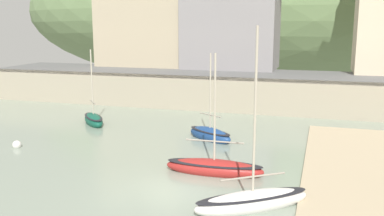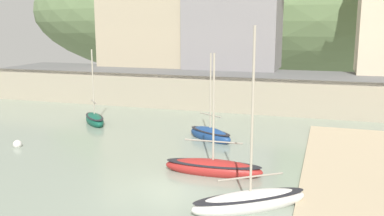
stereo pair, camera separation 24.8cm
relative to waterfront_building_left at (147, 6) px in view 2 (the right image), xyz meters
name	(u,v)px [view 2 (the right image)]	position (x,y,z in m)	size (l,w,h in m)	color
quay_seawall	(247,92)	(11.58, -7.70, -6.94)	(48.00, 9.40, 2.40)	#9E937D
hillside_backdrop	(263,11)	(7.01, 30.00, 0.24)	(80.00, 44.00, 24.38)	#688352
waterfront_building_left	(147,6)	(0.00, 0.00, 0.00)	(9.22, 5.07, 11.61)	tan
waterfront_building_centre	(234,14)	(8.74, 0.00, -0.83)	(8.84, 5.84, 9.99)	gray
sailboat_tall_mast	(250,201)	(15.04, -25.69, -7.99)	(4.19, 3.43, 6.69)	silver
sailboat_nearest_shore	(95,119)	(2.80, -15.46, -7.99)	(2.83, 2.98, 5.11)	#12503D
sailboat_blue_trim	(213,167)	(12.82, -22.49, -8.01)	(4.45, 1.30, 5.52)	maroon
fishing_boat_green	(210,134)	(11.19, -17.01, -7.98)	(3.21, 2.51, 5.15)	navy
mooring_buoy	(17,144)	(1.64, -21.60, -8.15)	(0.47, 0.47, 0.47)	silver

